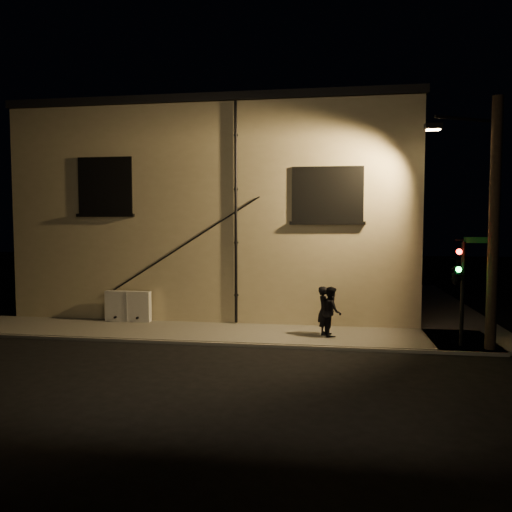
% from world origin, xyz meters
% --- Properties ---
extents(ground, '(90.00, 90.00, 0.00)m').
position_xyz_m(ground, '(0.00, 0.00, 0.00)').
color(ground, black).
extents(sidewalk, '(21.00, 16.00, 0.12)m').
position_xyz_m(sidewalk, '(1.22, 4.39, 0.06)').
color(sidewalk, slate).
rests_on(sidewalk, ground).
extents(building, '(16.20, 12.23, 8.80)m').
position_xyz_m(building, '(-3.00, 8.99, 4.40)').
color(building, beige).
rests_on(building, ground).
extents(utility_cabinet, '(1.80, 0.30, 1.18)m').
position_xyz_m(utility_cabinet, '(-6.03, 2.70, 0.71)').
color(utility_cabinet, silver).
rests_on(utility_cabinet, sidewalk).
extents(pedestrian_a, '(0.44, 0.63, 1.66)m').
position_xyz_m(pedestrian_a, '(1.52, 1.54, 0.95)').
color(pedestrian_a, black).
rests_on(pedestrian_a, sidewalk).
extents(pedestrian_b, '(0.75, 0.90, 1.68)m').
position_xyz_m(pedestrian_b, '(1.78, 1.37, 0.96)').
color(pedestrian_b, black).
rests_on(pedestrian_b, sidewalk).
extents(traffic_signal, '(1.13, 1.96, 3.39)m').
position_xyz_m(traffic_signal, '(5.59, 0.50, 2.40)').
color(traffic_signal, black).
rests_on(traffic_signal, sidewalk).
extents(streetlamp_pole, '(2.05, 1.40, 7.68)m').
position_xyz_m(streetlamp_pole, '(6.48, 0.35, 4.04)').
color(streetlamp_pole, black).
rests_on(streetlamp_pole, ground).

